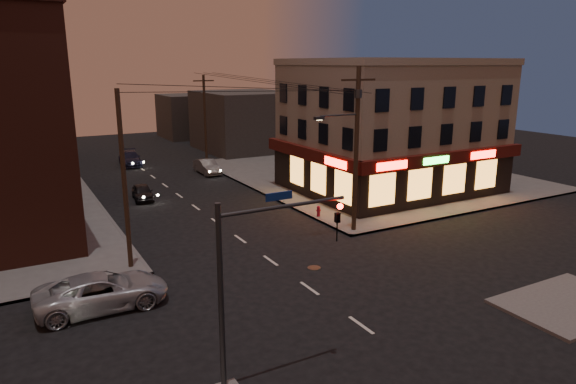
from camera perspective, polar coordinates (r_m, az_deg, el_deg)
ground at (r=24.57m, az=2.41°, el=-10.65°), size 120.00×120.00×0.00m
sidewalk_ne at (r=49.31m, az=8.73°, el=2.00°), size 24.00×28.00×0.15m
pizza_building at (r=42.90m, az=11.36°, el=7.23°), size 15.85×12.85×10.50m
bg_building_ne_a at (r=62.89m, az=-4.85°, el=7.87°), size 10.00×12.00×7.00m
bg_building_ne_b at (r=75.19m, az=-10.72°, el=8.32°), size 8.00×8.00×6.00m
utility_pole_main at (r=31.21m, az=7.45°, el=5.65°), size 4.20×0.44×10.00m
utility_pole_far at (r=54.54m, az=-9.20°, el=8.00°), size 0.26×0.26×9.00m
utility_pole_west at (r=26.56m, az=-17.74°, el=1.17°), size 0.24×0.24×9.00m
traffic_signal at (r=15.96m, az=-4.07°, el=-8.54°), size 4.49×0.32×6.47m
suv_cross at (r=23.85m, az=-19.95°, el=-10.32°), size 5.56×2.63×1.54m
sedan_near at (r=41.23m, az=-15.86°, el=-0.02°), size 1.81×3.67×1.20m
sedan_mid at (r=49.64m, az=-8.97°, el=2.80°), size 1.47×4.21×1.39m
sedan_far at (r=55.64m, az=-17.15°, el=3.59°), size 2.58×5.18×1.44m
fire_hydrant at (r=34.97m, az=3.41°, el=-2.07°), size 0.34×0.34×0.75m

